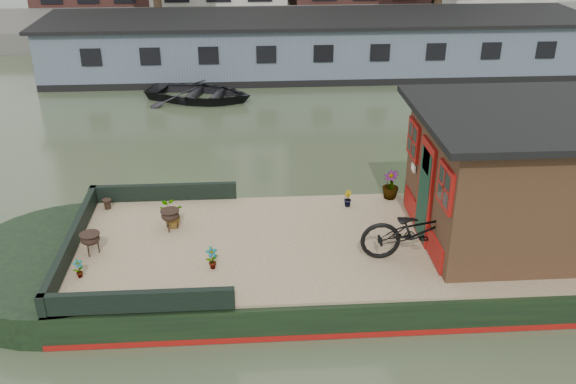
{
  "coord_description": "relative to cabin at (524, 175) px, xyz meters",
  "views": [
    {
      "loc": [
        -2.73,
        -10.15,
        6.62
      ],
      "look_at": [
        -2.01,
        0.5,
        1.44
      ],
      "focal_mm": 40.0,
      "sensor_mm": 36.0,
      "label": 1
    }
  ],
  "objects": [
    {
      "name": "bicycle",
      "position": [
        -1.99,
        -0.66,
        -0.69
      ],
      "size": [
        2.09,
        0.81,
        1.08
      ],
      "primitive_type": "imported",
      "rotation": [
        0.0,
        0.0,
        1.53
      ],
      "color": "black",
      "rests_on": "houseboat_deck"
    },
    {
      "name": "cabin",
      "position": [
        0.0,
        0.0,
        0.0
      ],
      "size": [
        4.0,
        3.5,
        2.42
      ],
      "color": "#332213",
      "rests_on": "houseboat_deck"
    },
    {
      "name": "potted_plant_e",
      "position": [
        -7.79,
        -0.92,
        -1.06
      ],
      "size": [
        0.22,
        0.21,
        0.34
      ],
      "primitive_type": "imported",
      "rotation": [
        0.0,
        0.0,
        0.78
      ],
      "color": "#9E402E",
      "rests_on": "houseboat_deck"
    },
    {
      "name": "quay",
      "position": [
        -2.19,
        20.5,
        -1.43
      ],
      "size": [
        60.0,
        6.0,
        0.9
      ],
      "primitive_type": "cube",
      "color": "#47443F",
      "rests_on": "ground"
    },
    {
      "name": "houseboat_deck",
      "position": [
        -2.19,
        0.0,
        -1.25
      ],
      "size": [
        11.8,
        3.8,
        0.05
      ],
      "primitive_type": "cube",
      "color": "tan",
      "rests_on": "houseboat_hull"
    },
    {
      "name": "potted_plant_c",
      "position": [
        -6.41,
        0.74,
        -0.98
      ],
      "size": [
        0.44,
        0.38,
        0.49
      ],
      "primitive_type": "imported",
      "rotation": [
        0.0,
        0.0,
        3.14
      ],
      "color": "#B35A34",
      "rests_on": "houseboat_deck"
    },
    {
      "name": "potted_plant_a",
      "position": [
        -5.58,
        -0.79,
        -1.02
      ],
      "size": [
        0.26,
        0.23,
        0.41
      ],
      "primitive_type": "imported",
      "rotation": [
        0.0,
        0.0,
        0.46
      ],
      "color": "brown",
      "rests_on": "houseboat_deck"
    },
    {
      "name": "ground",
      "position": [
        -2.19,
        0.0,
        -1.88
      ],
      "size": [
        120.0,
        120.0,
        0.0
      ],
      "primitive_type": "plane",
      "color": "#2C3823",
      "rests_on": "ground"
    },
    {
      "name": "houseboat_hull",
      "position": [
        -3.52,
        0.0,
        -1.6
      ],
      "size": [
        14.01,
        4.02,
        0.6
      ],
      "color": "black",
      "rests_on": "ground"
    },
    {
      "name": "dinghy",
      "position": [
        -6.49,
        10.72,
        -1.51
      ],
      "size": [
        4.22,
        3.57,
        0.74
      ],
      "primitive_type": "imported",
      "rotation": [
        0.0,
        0.0,
        1.25
      ],
      "color": "black",
      "rests_on": "ground"
    },
    {
      "name": "bow_bulwark",
      "position": [
        -7.25,
        0.0,
        -1.05
      ],
      "size": [
        3.0,
        4.0,
        0.35
      ],
      "color": "black",
      "rests_on": "houseboat_deck"
    },
    {
      "name": "brazier_rear",
      "position": [
        -7.74,
        -0.16,
        -1.02
      ],
      "size": [
        0.47,
        0.47,
        0.41
      ],
      "primitive_type": null,
      "rotation": [
        0.0,
        0.0,
        0.29
      ],
      "color": "black",
      "rests_on": "houseboat_deck"
    },
    {
      "name": "far_houseboat",
      "position": [
        -2.19,
        14.0,
        -0.91
      ],
      "size": [
        20.4,
        4.4,
        2.11
      ],
      "color": "#4E5868",
      "rests_on": "ground"
    },
    {
      "name": "potted_plant_b",
      "position": [
        -2.93,
        1.39,
        -1.06
      ],
      "size": [
        0.18,
        0.21,
        0.33
      ],
      "primitive_type": "imported",
      "rotation": [
        0.0,
        0.0,
        1.76
      ],
      "color": "brown",
      "rests_on": "houseboat_deck"
    },
    {
      "name": "bollard_stbd",
      "position": [
        -5.57,
        -1.7,
        -1.13
      ],
      "size": [
        0.17,
        0.17,
        0.19
      ],
      "primitive_type": "cylinder",
      "color": "black",
      "rests_on": "houseboat_deck"
    },
    {
      "name": "bollard_port",
      "position": [
        -7.79,
        1.59,
        -1.12
      ],
      "size": [
        0.18,
        0.18,
        0.21
      ],
      "primitive_type": "cylinder",
      "color": "black",
      "rests_on": "houseboat_deck"
    },
    {
      "name": "brazier_front",
      "position": [
        -6.42,
        0.64,
        -1.02
      ],
      "size": [
        0.41,
        0.41,
        0.41
      ],
      "primitive_type": null,
      "rotation": [
        0.0,
        0.0,
        -0.09
      ],
      "color": "black",
      "rests_on": "houseboat_deck"
    },
    {
      "name": "potted_plant_d",
      "position": [
        -1.99,
        1.7,
        -0.92
      ],
      "size": [
        0.46,
        0.46,
        0.61
      ],
      "primitive_type": "imported",
      "rotation": [
        0.0,
        0.0,
        5.18
      ],
      "color": "#A0362B",
      "rests_on": "houseboat_deck"
    }
  ]
}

